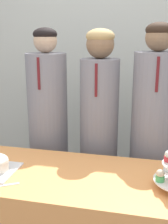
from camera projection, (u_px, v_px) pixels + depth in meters
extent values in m
cube|color=silver|center=(117.00, 54.00, 2.75)|extent=(9.00, 0.06, 2.70)
cylinder|color=white|center=(167.00, 169.00, 1.52)|extent=(0.04, 0.04, 0.03)
sphere|color=silver|center=(167.00, 165.00, 1.51)|extent=(0.03, 0.03, 0.03)
cylinder|color=#4CB766|center=(160.00, 178.00, 1.41)|extent=(0.04, 0.04, 0.03)
sphere|color=beige|center=(160.00, 173.00, 1.41)|extent=(0.04, 0.04, 0.04)
cylinder|color=#E5333D|center=(168.00, 159.00, 1.43)|extent=(0.04, 0.04, 0.03)
cylinder|color=gray|center=(49.00, 144.00, 2.20)|extent=(0.30, 0.30, 1.40)
sphere|color=#D6AD89|center=(45.00, 41.00, 1.99)|extent=(0.17, 0.17, 0.17)
ellipsoid|color=black|center=(45.00, 34.00, 1.98)|extent=(0.17, 0.17, 0.09)
cube|color=maroon|center=(39.00, 74.00, 1.90)|extent=(0.02, 0.01, 0.22)
cylinder|color=gray|center=(99.00, 150.00, 2.12)|extent=(0.28, 0.28, 1.37)
sphere|color=#8E6B4C|center=(100.00, 44.00, 1.91)|extent=(0.19, 0.19, 0.19)
ellipsoid|color=tan|center=(100.00, 36.00, 1.90)|extent=(0.20, 0.20, 0.11)
cube|color=maroon|center=(96.00, 80.00, 1.84)|extent=(0.02, 0.01, 0.22)
cylinder|color=gray|center=(151.00, 152.00, 2.03)|extent=(0.31, 0.31, 1.42)
sphere|color=#8E6B4C|center=(159.00, 38.00, 1.82)|extent=(0.18, 0.18, 0.18)
ellipsoid|color=#332319|center=(160.00, 30.00, 1.81)|extent=(0.18, 0.18, 0.10)
cube|color=maroon|center=(157.00, 75.00, 1.73)|extent=(0.02, 0.01, 0.22)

